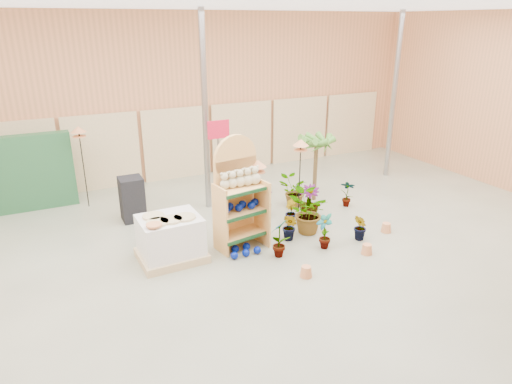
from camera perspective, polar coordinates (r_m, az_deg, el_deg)
room at (r=8.16m, az=-0.07°, el=6.36°), size 15.20×12.10×4.70m
display_shelf at (r=8.85m, az=-2.28°, el=-0.61°), size 1.02×0.74×2.24m
teddy_bears at (r=8.63m, az=-1.82°, el=1.63°), size 0.83×0.23×0.36m
gazing_balls_shelf at (r=8.79m, az=-1.93°, el=-1.75°), size 0.82×0.28×0.16m
gazing_balls_floor at (r=8.85m, az=-1.53°, el=-7.35°), size 0.63×0.39×0.15m
pallet_stack at (r=8.67m, az=-10.64°, el=-5.74°), size 1.23×1.03×0.89m
charcoal_planters at (r=10.53m, az=-15.22°, el=-0.85°), size 0.50×0.50×1.00m
trellis_stock at (r=11.88m, az=-26.57°, el=2.14°), size 2.00×0.30×1.80m
offer_sign at (r=10.19m, az=-4.69°, el=5.46°), size 0.50×0.08×2.20m
bird_table_front at (r=8.99m, az=0.24°, el=3.25°), size 0.34×0.34×1.67m
bird_table_right at (r=9.91m, az=5.62°, el=5.84°), size 0.34×0.34×1.85m
bird_table_back at (r=11.27m, az=-21.28°, el=6.98°), size 0.34×0.34×1.97m
palm at (r=11.13m, az=7.58°, el=6.29°), size 0.70×0.70×1.76m
potted_plant_0 at (r=8.66m, az=2.92°, el=-5.68°), size 0.50×0.45×0.78m
potted_plant_1 at (r=9.30m, az=4.26°, el=-4.40°), size 0.33×0.38×0.60m
potted_plant_2 at (r=9.61m, az=6.29°, el=-2.57°), size 1.09×1.10×0.92m
potted_plant_3 at (r=10.35m, az=6.65°, el=-1.26°), size 0.61×0.61×0.78m
potted_plant_4 at (r=11.18m, az=11.35°, el=-0.17°), size 0.41×0.42×0.67m
potted_plant_5 at (r=10.11m, az=4.31°, el=-2.49°), size 0.28×0.32×0.53m
potted_plant_6 at (r=10.96m, az=4.67°, el=0.05°), size 0.88×0.83×0.77m
potted_plant_8 at (r=9.06m, az=8.57°, el=-4.85°), size 0.27×0.39×0.73m
potted_plant_9 at (r=9.53m, az=12.94°, el=-4.34°), size 0.34×0.38×0.57m
potted_plant_11 at (r=10.39m, az=0.85°, el=-1.11°), size 0.45×0.45×0.76m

